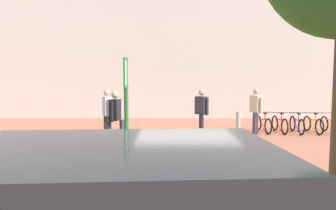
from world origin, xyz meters
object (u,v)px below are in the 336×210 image
at_px(bike_rack_cluster, 297,124).
at_px(person_shirt_white, 256,109).
at_px(parking_sign_post, 126,105).
at_px(person_casual_tan, 108,112).
at_px(bike_at_sign, 124,170).
at_px(person_suited_navy, 116,116).
at_px(person_suited_dark, 202,110).
at_px(bollard_steel, 238,123).

height_order(bike_rack_cluster, person_shirt_white, person_shirt_white).
xyz_separation_m(parking_sign_post, person_casual_tan, (-1.28, 4.58, -0.61)).
distance_m(bike_at_sign, person_suited_navy, 3.40).
relative_size(person_suited_navy, person_casual_tan, 1.00).
height_order(person_casual_tan, person_shirt_white, same).
bearing_deg(person_suited_dark, bollard_steel, 20.57).
relative_size(bike_rack_cluster, person_suited_dark, 1.86).
bearing_deg(bike_at_sign, person_shirt_white, 53.14).
height_order(parking_sign_post, person_casual_tan, parking_sign_post).
xyz_separation_m(person_suited_navy, person_suited_dark, (2.73, 1.56, 0.00)).
relative_size(bollard_steel, person_casual_tan, 0.52).
bearing_deg(parking_sign_post, person_suited_navy, 103.34).
bearing_deg(person_shirt_white, bike_rack_cluster, 16.15).
xyz_separation_m(parking_sign_post, bollard_steel, (3.33, 5.49, -1.14)).
xyz_separation_m(parking_sign_post, bike_rack_cluster, (5.73, 6.08, -1.25)).
height_order(bollard_steel, person_casual_tan, person_casual_tan).
xyz_separation_m(bike_rack_cluster, person_casual_tan, (-7.01, -1.50, 0.64)).
distance_m(bollard_steel, person_suited_dark, 1.60).
xyz_separation_m(person_casual_tan, person_shirt_white, (5.27, 1.00, 0.00)).
bearing_deg(person_suited_dark, person_suited_navy, -150.19).
distance_m(parking_sign_post, person_shirt_white, 6.88).
xyz_separation_m(person_suited_dark, person_shirt_white, (2.07, 0.61, 0.00)).
bearing_deg(person_shirt_white, bollard_steel, -172.86).
relative_size(parking_sign_post, bike_rack_cluster, 0.76).
bearing_deg(bike_at_sign, person_casual_tan, 105.08).
relative_size(parking_sign_post, person_suited_dark, 1.42).
relative_size(person_casual_tan, person_suited_dark, 1.00).
height_order(parking_sign_post, bollard_steel, parking_sign_post).
relative_size(bike_at_sign, person_suited_navy, 0.97).
height_order(person_suited_navy, person_suited_dark, same).
relative_size(parking_sign_post, bike_at_sign, 1.46).
xyz_separation_m(bike_rack_cluster, bollard_steel, (-2.40, -0.59, 0.10)).
bearing_deg(person_suited_dark, person_casual_tan, -173.12).
bearing_deg(person_suited_navy, parking_sign_post, -76.66).
bearing_deg(person_casual_tan, parking_sign_post, -74.40).
bearing_deg(person_suited_dark, bike_at_sign, -112.57).
distance_m(parking_sign_post, person_casual_tan, 4.79).
bearing_deg(person_suited_navy, bollard_steel, 26.81).
height_order(bike_at_sign, bike_rack_cluster, bike_at_sign).
distance_m(bike_rack_cluster, person_shirt_white, 1.92).
height_order(parking_sign_post, person_suited_navy, parking_sign_post).
relative_size(parking_sign_post, person_suited_navy, 1.42).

